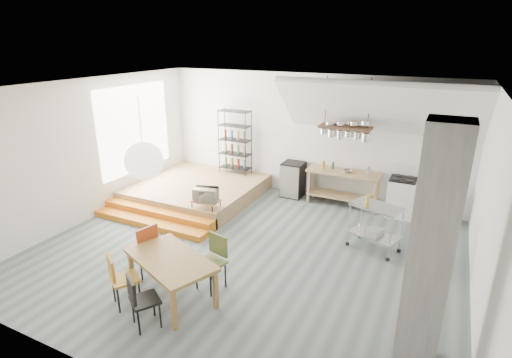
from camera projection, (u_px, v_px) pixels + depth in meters
The scene contains 26 objects.
floor at pixel (246, 251), 7.95m from camera, with size 8.00×8.00×0.00m, color #535E60.
wall_back at pixel (308, 136), 10.37m from camera, with size 8.00×0.04×3.20m, color silver.
wall_left at pixel (90, 150), 9.08m from camera, with size 0.04×7.00×3.20m, color silver.
wall_right at pixel (490, 215), 5.75m from camera, with size 0.04×7.00×3.20m, color silver.
ceiling at pixel (244, 88), 6.88m from camera, with size 8.00×7.00×0.02m, color white.
slope_ceiling at pixel (378, 108), 8.80m from camera, with size 4.40×1.80×0.15m, color white.
window_pane at pixel (135, 129), 10.27m from camera, with size 0.02×2.50×2.20m, color white.
platform at pixel (197, 190), 10.62m from camera, with size 3.00×3.00×0.40m, color #9E7B4F.
step_lower at pixel (149, 223), 9.01m from camera, with size 3.00×0.35×0.13m, color orange.
step_upper at pixel (159, 215), 9.28m from camera, with size 3.00×0.35×0.27m, color orange.
concrete_column at pixel (431, 252), 4.77m from camera, with size 0.50×0.50×3.20m, color slate.
kitchen_counter at pixel (343, 182), 9.95m from camera, with size 1.80×0.60×0.91m.
stove at pixel (401, 196), 9.42m from camera, with size 0.60×0.60×1.18m.
pot_rack at pixel (346, 131), 9.29m from camera, with size 1.20×0.50×1.43m.
wire_shelving at pixel (235, 141), 11.04m from camera, with size 0.88×0.38×1.80m.
microwave_shelf at pixel (206, 201), 8.98m from camera, with size 0.60×0.40×0.16m.
paper_lantern at pixel (144, 161), 6.23m from camera, with size 0.60×0.60×0.60m, color white.
dining_table at pixel (171, 263), 6.32m from camera, with size 1.76×1.39×0.73m.
chair_mustard at pixel (120, 276), 6.18m from camera, with size 0.56×0.56×0.89m.
chair_black at pixel (140, 297), 5.71m from camera, with size 0.54×0.54×0.85m.
chair_olive at pixel (214, 257), 6.66m from camera, with size 0.52×0.52×0.94m.
chair_red at pixel (145, 245), 7.02m from camera, with size 0.53×0.53×0.96m.
rolling_cart at pixel (375, 221), 7.84m from camera, with size 1.07×0.80×0.95m.
mini_fridge at pixel (293, 179), 10.60m from camera, with size 0.55×0.55×0.93m, color black.
microwave at pixel (206, 194), 8.93m from camera, with size 0.53×0.36×0.29m, color beige.
bowl at pixel (347, 171), 9.76m from camera, with size 0.24×0.24×0.06m, color silver.
Camera 1 is at (3.28, -6.20, 4.01)m, focal length 28.00 mm.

